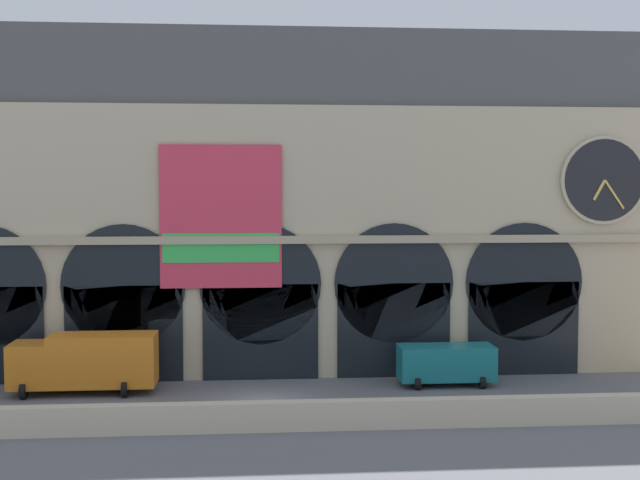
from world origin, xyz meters
The scene contains 5 objects.
ground_plane centered at (0.00, 0.00, 0.00)m, with size 200.00×200.00×0.00m, color slate.
quay_parapet_wall centered at (0.00, -5.00, 0.65)m, with size 90.00×0.70×1.30m, color beige.
station_building centered at (0.03, 7.41, 9.62)m, with size 47.00×5.21×19.88m.
box_truck_midwest centered at (-9.18, 2.50, 1.70)m, with size 7.50×2.91×3.12m.
van_mideast centered at (10.10, 2.70, 1.25)m, with size 5.20×2.48×2.20m.
Camera 1 is at (-0.35, -40.66, 10.63)m, focal length 45.78 mm.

